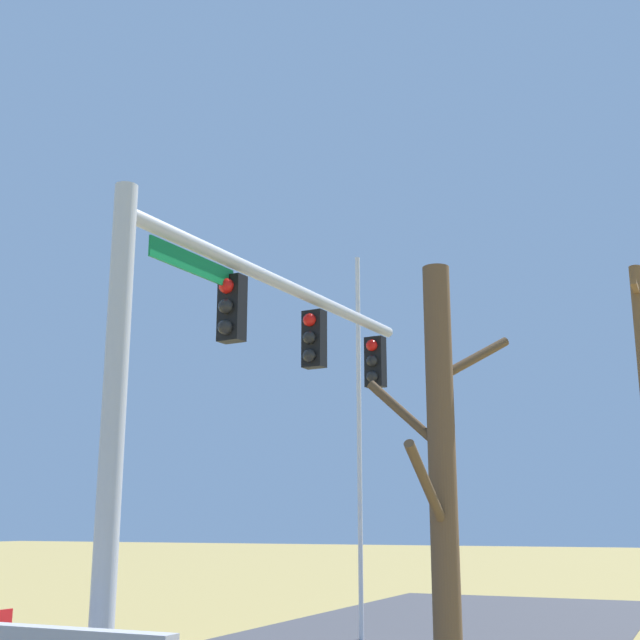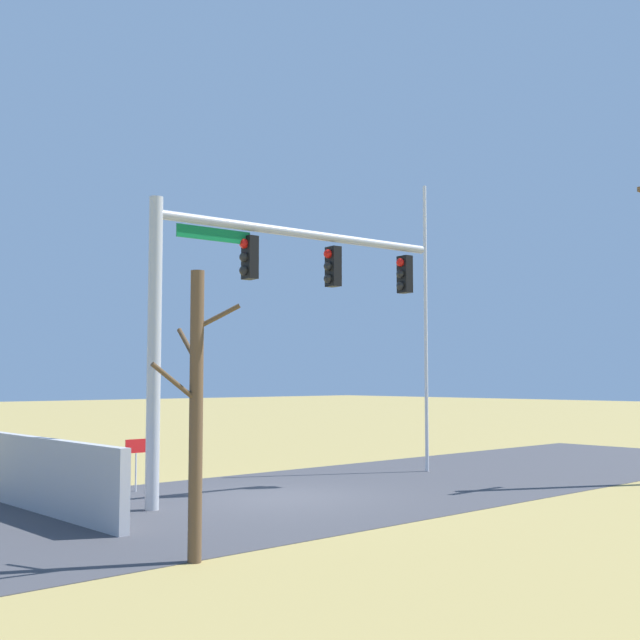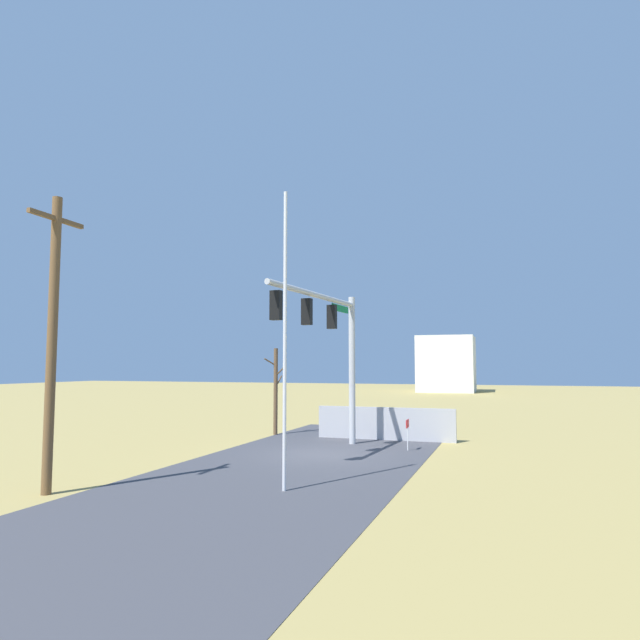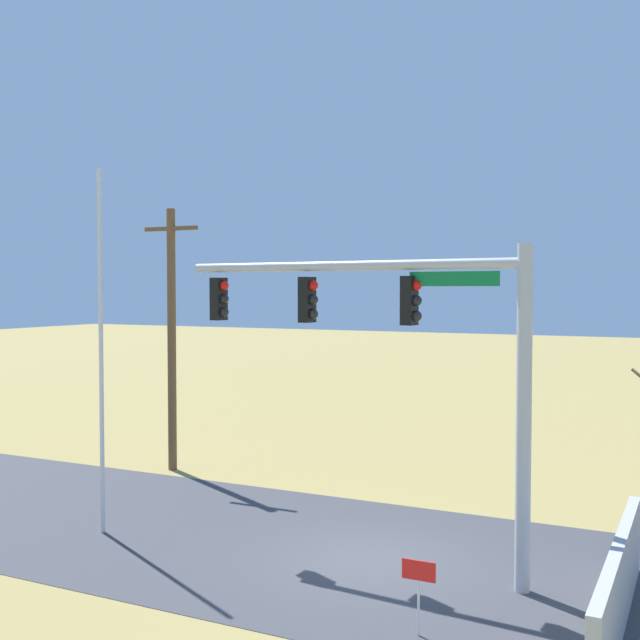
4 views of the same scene
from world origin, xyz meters
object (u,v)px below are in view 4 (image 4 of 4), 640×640
at_px(signal_mast, 405,337).
at_px(open_sign, 419,580).
at_px(flagpole, 101,352).
at_px(utility_pole, 172,335).

distance_m(signal_mast, open_sign, 4.78).
xyz_separation_m(signal_mast, flagpole, (-6.92, -0.88, -0.47)).
height_order(signal_mast, flagpole, flagpole).
relative_size(signal_mast, open_sign, 6.33).
bearing_deg(utility_pole, open_sign, -35.97).
relative_size(signal_mast, flagpole, 0.94).
relative_size(utility_pole, open_sign, 6.52).
distance_m(signal_mast, flagpole, 6.99).
bearing_deg(signal_mast, flagpole, -172.76).
distance_m(signal_mast, utility_pole, 10.50).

